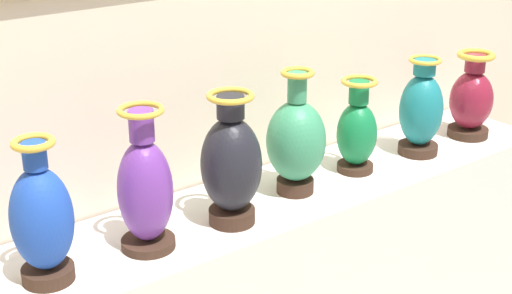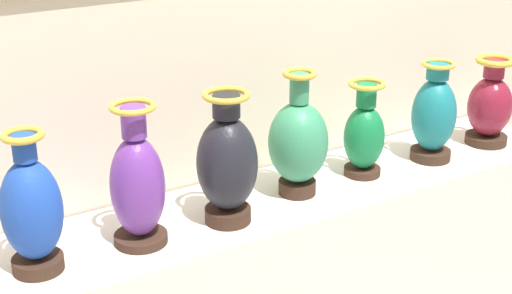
# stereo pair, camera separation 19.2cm
# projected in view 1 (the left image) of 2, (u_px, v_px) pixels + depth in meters

# --- Properties ---
(back_wall) EXTENTS (3.97, 0.14, 2.74)m
(back_wall) POSITION_uv_depth(u_px,v_px,m) (205.00, 27.00, 2.39)
(back_wall) COLOR beige
(back_wall) RESTS_ON ground_plane
(vase_sapphire) EXTENTS (0.16, 0.16, 0.39)m
(vase_sapphire) POSITION_uv_depth(u_px,v_px,m) (42.00, 220.00, 1.89)
(vase_sapphire) COLOR #382319
(vase_sapphire) RESTS_ON display_shelf
(vase_violet) EXTENTS (0.15, 0.15, 0.41)m
(vase_violet) POSITION_uv_depth(u_px,v_px,m) (145.00, 190.00, 2.04)
(vase_violet) COLOR #382319
(vase_violet) RESTS_ON display_shelf
(vase_onyx) EXTENTS (0.18, 0.18, 0.40)m
(vase_onyx) POSITION_uv_depth(u_px,v_px,m) (231.00, 164.00, 2.18)
(vase_onyx) COLOR #382319
(vase_onyx) RESTS_ON display_shelf
(vase_jade) EXTENTS (0.19, 0.19, 0.41)m
(vase_jade) POSITION_uv_depth(u_px,v_px,m) (296.00, 141.00, 2.38)
(vase_jade) COLOR #382319
(vase_jade) RESTS_ON display_shelf
(vase_emerald) EXTENTS (0.14, 0.14, 0.33)m
(vase_emerald) POSITION_uv_depth(u_px,v_px,m) (357.00, 131.00, 2.55)
(vase_emerald) COLOR #382319
(vase_emerald) RESTS_ON display_shelf
(vase_teal) EXTENTS (0.15, 0.15, 0.35)m
(vase_teal) POSITION_uv_depth(u_px,v_px,m) (421.00, 111.00, 2.69)
(vase_teal) COLOR #382319
(vase_teal) RESTS_ON display_shelf
(vase_burgundy) EXTENTS (0.16, 0.16, 0.33)m
(vase_burgundy) POSITION_uv_depth(u_px,v_px,m) (471.00, 99.00, 2.86)
(vase_burgundy) COLOR #382319
(vase_burgundy) RESTS_ON display_shelf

